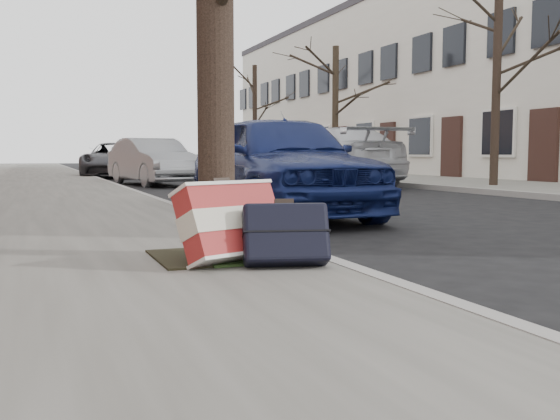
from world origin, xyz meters
name	(u,v)px	position (x,y,z in m)	size (l,w,h in m)	color
ground	(552,284)	(0.00, 0.00, 0.00)	(120.00, 120.00, 0.00)	black
near_sidewalk	(12,184)	(-3.70, 15.00, 0.06)	(5.00, 70.00, 0.12)	gray
far_sidewalk	(384,178)	(7.80, 15.00, 0.06)	(4.00, 70.00, 0.12)	gray
house_far	(494,81)	(13.15, 16.00, 3.60)	(6.70, 40.00, 7.20)	beige
dirt_patch	(214,256)	(-2.00, 1.20, 0.13)	(0.85, 0.85, 0.01)	black
suitcase_red	(231,223)	(-1.96, 0.91, 0.40)	(0.72, 0.20, 0.52)	maroon
suitcase_navy	(286,233)	(-1.66, 0.65, 0.34)	(0.57, 0.18, 0.40)	black
car_near_front	(279,164)	(-0.01, 4.93, 0.73)	(1.72, 4.28, 1.46)	#121D53
car_near_mid	(153,162)	(-0.04, 14.38, 0.66)	(1.39, 3.99, 1.31)	#95999D
car_near_back	(115,160)	(-0.28, 20.72, 0.65)	(2.15, 4.67, 1.30)	#393A3F
car_far_front	(332,157)	(4.53, 12.35, 0.78)	(2.19, 5.40, 1.57)	#B6B8BE
car_far_back	(242,157)	(4.61, 20.60, 0.75)	(1.77, 4.41, 1.50)	maroon
tree_far_a	(497,74)	(7.20, 8.97, 2.77)	(0.20, 0.20, 5.30)	black
tree_far_b	(335,111)	(7.20, 17.48, 2.45)	(0.23, 0.23, 4.65)	black
tree_far_c	(255,117)	(7.20, 26.31, 2.68)	(0.23, 0.23, 5.12)	black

